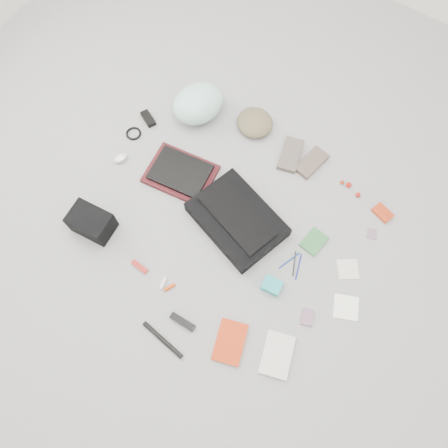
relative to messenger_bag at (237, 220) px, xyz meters
The scene contains 33 objects.
ground_plane 0.08m from the messenger_bag, 123.10° to the right, with size 4.00×4.00×0.00m, color gray.
messenger_bag is the anchor object (origin of this frame).
bag_flap 0.05m from the messenger_bag, behind, with size 0.42×0.19×0.01m, color black.
laptop_sleeve 0.42m from the messenger_bag, behind, with size 0.36×0.27×0.03m, color #481418.
laptop 0.42m from the messenger_bag, behind, with size 0.31×0.22×0.02m, color black.
bike_helmet 0.73m from the messenger_bag, 141.11° to the left, with size 0.25×0.31×0.19m, color #BCF5E9.
beanie 0.62m from the messenger_bag, 113.66° to the left, with size 0.22×0.21×0.08m, color brown.
mitten_left 0.51m from the messenger_bag, 86.79° to the left, with size 0.11×0.21×0.03m, color #61554D.
mitten_right 0.55m from the messenger_bag, 74.12° to the left, with size 0.10×0.20×0.03m, color brown.
power_brick 0.83m from the messenger_bag, 162.08° to the left, with size 0.11×0.05×0.03m, color black.
cable_coil 0.81m from the messenger_bag, behind, with size 0.09×0.09×0.01m, color black.
mouse 0.76m from the messenger_bag, behind, with size 0.05×0.09×0.03m, color silver.
camera_bag 0.75m from the messenger_bag, 144.02° to the right, with size 0.21×0.15×0.14m, color black.
multitool 0.56m from the messenger_bag, 119.77° to the right, with size 0.10×0.03×0.01m, color #A01E16.
toiletry_tube_white 0.50m from the messenger_bag, 104.51° to the right, with size 0.02×0.02×0.06m, color white.
toiletry_tube_orange 0.49m from the messenger_bag, 100.12° to the right, with size 0.02×0.02×0.06m, color #C5390A.
u_lock 0.59m from the messenger_bag, 83.32° to the right, with size 0.13×0.03×0.03m, color black.
bike_pump 0.71m from the messenger_bag, 86.77° to the right, with size 0.02×0.02×0.25m, color black.
book_red 0.62m from the messenger_bag, 59.80° to the right, with size 0.13×0.20×0.02m, color red.
book_white 0.71m from the messenger_bag, 41.16° to the right, with size 0.14×0.20×0.02m, color silver.
notepad 0.42m from the messenger_bag, 18.34° to the left, with size 0.10×0.13×0.02m, color #2F6B39.
pen_blue 0.34m from the messenger_bag, ahead, with size 0.01×0.01×0.14m, color navy.
pen_black 0.37m from the messenger_bag, ahead, with size 0.01×0.01×0.13m, color black.
pen_navy 0.40m from the messenger_bag, ahead, with size 0.01×0.01×0.14m, color navy.
accordion_wallet 0.39m from the messenger_bag, 30.22° to the right, with size 0.09×0.07×0.05m, color #1EACB0.
card_deck 0.61m from the messenger_bag, 22.28° to the right, with size 0.06×0.08×0.02m, color gray.
napkin_top 0.62m from the messenger_bag, ahead, with size 0.11×0.11×0.01m, color silver.
napkin_bottom 0.70m from the messenger_bag, ahead, with size 0.12×0.12×0.01m, color white.
lollipop_a 0.63m from the messenger_bag, 55.79° to the left, with size 0.02×0.02×0.02m, color #A22A0F.
lollipop_b 0.65m from the messenger_bag, 53.15° to the left, with size 0.03×0.03×0.03m, color #BB1207.
lollipop_c 0.68m from the messenger_bag, 47.22° to the left, with size 0.03×0.03×0.03m, color red.
altoids_tin 0.78m from the messenger_bag, 37.56° to the left, with size 0.10×0.07×0.02m, color #BE3717.
stamp_sheet 0.72m from the messenger_bag, 28.57° to the left, with size 0.05×0.06×0.00m, color gray.
Camera 1 is at (0.47, -0.71, 2.15)m, focal length 35.00 mm.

